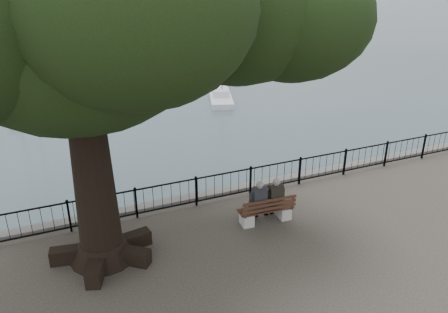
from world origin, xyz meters
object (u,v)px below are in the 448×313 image
person_right (274,200)px  lion_monument (90,21)px  person_left (257,203)px  bench (266,213)px  tree (114,3)px

person_right → lion_monument: 49.20m
person_left → lion_monument: size_ratio=0.16×
bench → person_right: 0.46m
person_left → lion_monument: 49.18m
tree → lion_monument: bearing=83.7°
person_left → tree: size_ratio=0.12×
person_left → person_right: size_ratio=1.00×
bench → person_right: bearing=15.9°
person_left → tree: (-3.75, 0.18, 5.88)m
bench → lion_monument: size_ratio=0.20×
tree → lion_monument: (5.38, 48.97, -5.30)m
bench → lion_monument: lion_monument is taller
lion_monument → bench: bearing=-91.6°
person_left → person_right: 0.54m
bench → person_left: person_left is taller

